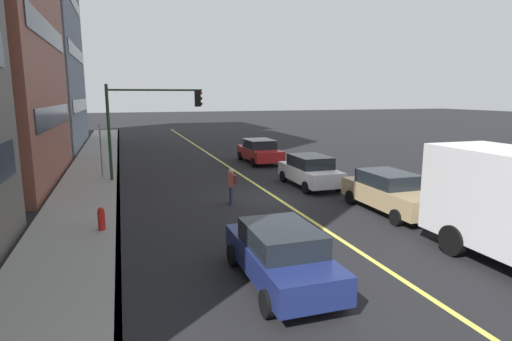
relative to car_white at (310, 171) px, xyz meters
The scene contains 12 objects.
ground 2.92m from the car_white, 117.35° to the left, with size 200.00×200.00×0.00m, color black.
sidewalk_slab 10.88m from the car_white, 96.82° to the left, with size 80.00×3.01×0.15m, color gray.
curb_edge 9.47m from the car_white, 97.84° to the left, with size 80.00×0.16×0.15m, color slate.
lane_stripe_center 2.92m from the car_white, 117.35° to the left, with size 80.00×0.16×0.01m, color #D8CC4C.
car_white is the anchor object (origin of this frame).
car_navy 11.37m from the car_white, 151.03° to the left, with size 4.26×1.90×1.48m.
car_tan 5.38m from the car_white, 168.96° to the right, with size 4.75×1.95×1.59m.
car_red 8.06m from the car_white, ahead, with size 4.72×2.13×1.60m.
pedestrian_with_backpack 5.18m from the car_white, 114.55° to the left, with size 0.42×0.44×1.56m.
traffic_light_mast 9.12m from the car_white, 61.40° to the left, with size 0.28×5.09×5.19m.
street_sign_post 11.44m from the car_white, 63.23° to the left, with size 0.60×0.08×3.04m.
fire_hydrant 10.90m from the car_white, 114.95° to the left, with size 0.24×0.24×0.94m.
Camera 1 is at (-17.68, 6.61, 4.63)m, focal length 29.12 mm.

